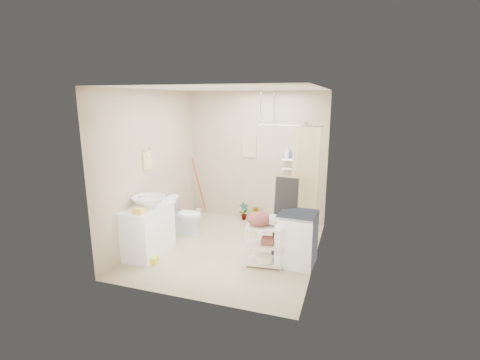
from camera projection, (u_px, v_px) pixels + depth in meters
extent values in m
plane|color=#C1B390|center=(230.00, 248.00, 5.84)|extent=(3.20, 3.20, 0.00)
cube|color=silver|center=(229.00, 88.00, 5.24)|extent=(2.80, 3.20, 0.04)
cube|color=#BFAF94|center=(257.00, 157.00, 7.02)|extent=(2.80, 0.04, 2.60)
cube|color=#BFAF94|center=(183.00, 199.00, 4.06)|extent=(2.80, 0.04, 2.60)
cube|color=#BFAF94|center=(153.00, 167.00, 5.97)|extent=(0.04, 3.20, 2.60)
cube|color=#BFAF94|center=(319.00, 179.00, 5.12)|extent=(0.04, 3.20, 2.60)
cube|color=white|center=(149.00, 231.00, 5.54)|extent=(0.52, 0.91, 0.79)
imported|color=silver|center=(149.00, 202.00, 5.41)|extent=(0.65, 0.65, 0.18)
cube|color=gold|center=(139.00, 211.00, 5.11)|extent=(0.18, 0.15, 0.09)
cube|color=yellow|center=(151.00, 258.00, 5.28)|extent=(0.32, 0.27, 0.15)
imported|color=white|center=(184.00, 215.00, 6.43)|extent=(0.68, 0.40, 0.68)
imported|color=brown|center=(244.00, 211.00, 7.16)|extent=(0.24, 0.23, 0.37)
imported|color=brown|center=(255.00, 213.00, 7.08)|extent=(0.22, 0.21, 0.32)
cube|color=beige|center=(249.00, 147.00, 7.00)|extent=(0.28, 0.03, 0.42)
imported|color=white|center=(287.00, 152.00, 6.73)|extent=(0.09, 0.09, 0.23)
imported|color=#3C55AC|center=(293.00, 154.00, 6.70)|extent=(0.10, 0.10, 0.18)
cube|color=white|center=(297.00, 238.00, 5.22)|extent=(0.58, 0.59, 0.80)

